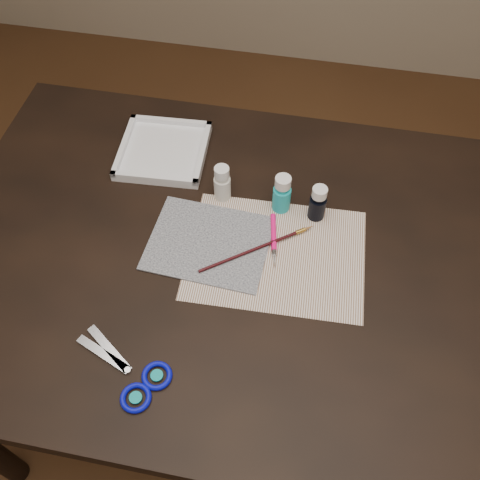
% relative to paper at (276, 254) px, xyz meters
% --- Properties ---
extents(ground, '(3.50, 3.50, 0.02)m').
position_rel_paper_xyz_m(ground, '(-0.08, -0.01, -0.76)').
color(ground, '#422614').
rests_on(ground, ground).
extents(table, '(1.30, 0.90, 0.75)m').
position_rel_paper_xyz_m(table, '(-0.08, -0.01, -0.38)').
color(table, black).
rests_on(table, ground).
extents(paper, '(0.38, 0.30, 0.00)m').
position_rel_paper_xyz_m(paper, '(0.00, 0.00, 0.00)').
color(paper, white).
rests_on(paper, table).
extents(canvas, '(0.26, 0.22, 0.00)m').
position_rel_paper_xyz_m(canvas, '(-0.15, 0.00, 0.00)').
color(canvas, black).
rests_on(canvas, paper).
extents(paint_bottle_white, '(0.05, 0.05, 0.09)m').
position_rel_paper_xyz_m(paint_bottle_white, '(-0.14, 0.14, 0.05)').
color(paint_bottle_white, silver).
rests_on(paint_bottle_white, table).
extents(paint_bottle_cyan, '(0.04, 0.04, 0.10)m').
position_rel_paper_xyz_m(paint_bottle_cyan, '(-0.01, 0.13, 0.05)').
color(paint_bottle_cyan, '#19B0BA').
rests_on(paint_bottle_cyan, table).
extents(paint_bottle_navy, '(0.05, 0.05, 0.09)m').
position_rel_paper_xyz_m(paint_bottle_navy, '(0.07, 0.12, 0.04)').
color(paint_bottle_navy, black).
rests_on(paint_bottle_navy, table).
extents(paintbrush, '(0.22, 0.17, 0.01)m').
position_rel_paper_xyz_m(paintbrush, '(-0.04, 0.00, 0.01)').
color(paintbrush, black).
rests_on(paintbrush, canvas).
extents(craft_knife, '(0.04, 0.14, 0.01)m').
position_rel_paper_xyz_m(craft_knife, '(-0.01, 0.03, 0.01)').
color(craft_knife, '#FF1076').
rests_on(craft_knife, paper).
extents(scissors, '(0.24, 0.18, 0.01)m').
position_rel_paper_xyz_m(scissors, '(-0.25, -0.30, 0.01)').
color(scissors, silver).
rests_on(scissors, table).
extents(palette_tray, '(0.22, 0.22, 0.02)m').
position_rel_paper_xyz_m(palette_tray, '(-0.31, 0.24, 0.01)').
color(palette_tray, white).
rests_on(palette_tray, table).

